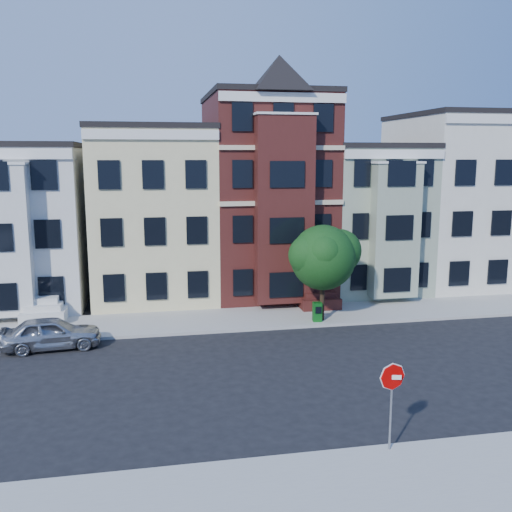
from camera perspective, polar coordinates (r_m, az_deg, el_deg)
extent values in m
plane|color=black|center=(23.56, 8.35, -11.46)|extent=(120.00, 120.00, 0.00)
cube|color=#9E9B93|center=(30.79, 3.44, -6.04)|extent=(60.00, 4.00, 0.15)
cube|color=#9E9B93|center=(16.95, 17.87, -20.66)|extent=(60.00, 4.00, 0.15)
cube|color=silver|center=(36.20, -22.99, 2.75)|extent=(8.00, 9.00, 9.00)
cube|color=beige|center=(35.33, -10.24, 4.05)|extent=(7.00, 9.00, 10.00)
cube|color=#401713|center=(36.01, 0.98, 5.91)|extent=(7.00, 9.00, 12.00)
cube|color=gray|center=(38.02, 10.62, 3.69)|extent=(6.00, 9.00, 9.00)
cube|color=silver|center=(41.01, 19.85, 5.12)|extent=(8.00, 9.00, 11.00)
imported|color=#A1A4AB|center=(27.37, -19.79, -7.25)|extent=(4.46, 2.14, 1.47)
cube|color=#0E5616|center=(29.63, 6.14, -5.57)|extent=(0.49, 0.44, 1.00)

